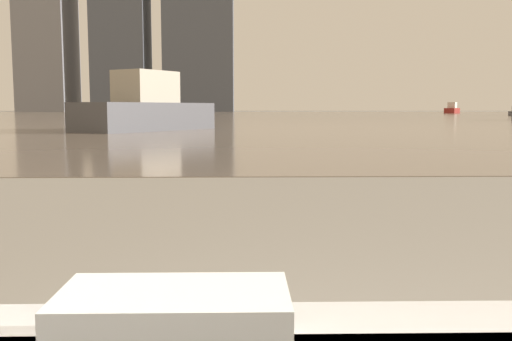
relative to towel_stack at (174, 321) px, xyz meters
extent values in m
cube|color=white|center=(0.00, 0.00, -0.02)|extent=(0.29, 0.16, 0.04)
cube|color=white|center=(0.00, 0.00, 0.02)|extent=(0.29, 0.16, 0.04)
cube|color=gray|center=(0.12, 61.06, -0.55)|extent=(180.00, 110.00, 0.01)
cube|color=#4C4C51|center=(-3.44, 20.16, -0.05)|extent=(4.74, 5.85, 1.00)
cube|color=#B2A893|center=(-3.44, 20.16, 1.02)|extent=(2.36, 2.57, 1.14)
cube|color=maroon|center=(31.13, 83.89, -0.17)|extent=(3.50, 4.46, 0.76)
cube|color=silver|center=(31.13, 83.89, 0.64)|extent=(1.76, 1.94, 0.86)
camera|label=1|loc=(0.09, -0.71, 0.27)|focal=40.00mm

